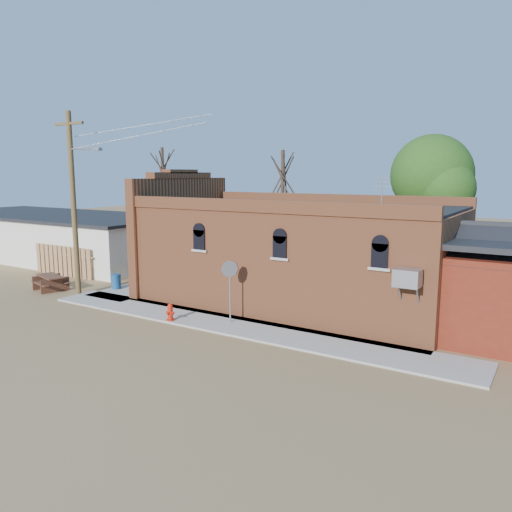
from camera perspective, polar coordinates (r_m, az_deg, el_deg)
The scene contains 14 objects.
ground at distance 20.31m, azimuth -7.57°, elevation -7.96°, with size 120.00×120.00×0.00m, color brown.
sidewalk_south at distance 20.12m, azimuth -2.59°, elevation -7.94°, with size 19.00×2.20×0.08m, color #9E9991.
sidewalk_west at distance 28.69m, azimuth -9.69°, elevation -2.80°, with size 2.60×10.00×0.08m, color #9E9991.
brick_bar at distance 23.36m, azimuth 4.05°, elevation 0.28°, with size 16.40×7.97×6.30m.
storage_building at distance 39.13m, azimuth -21.83°, elevation 2.21°, with size 20.40×8.40×3.17m.
wood_fence at distance 31.81m, azimuth -21.19°, elevation -0.53°, with size 5.20×0.10×1.80m, color #A06F48, non-canonical shape.
utility_pole at distance 26.15m, azimuth -20.08°, elevation 6.07°, with size 3.12×0.26×9.00m.
tree_bare_near at distance 31.88m, azimuth 3.07°, elevation 9.26°, with size 2.80×2.80×7.65m.
tree_bare_far at distance 39.16m, azimuth -10.63°, elevation 9.71°, with size 2.80×2.80×8.16m.
tree_leafy at distance 29.12m, azimuth 19.45°, elevation 8.67°, with size 4.40×4.40×8.15m.
fire_hydrant at distance 20.83m, azimuth -9.78°, elevation -6.34°, with size 0.41×0.39×0.71m.
stop_sign at distance 19.94m, azimuth -3.00°, elevation -2.15°, with size 0.51×0.56×2.55m.
trash_barrel at distance 27.12m, azimuth -15.71°, elevation -2.81°, with size 0.50×0.50×0.76m, color navy.
picnic_table at distance 28.18m, azimuth -22.42°, elevation -2.61°, with size 2.20×1.88×0.79m.
Camera 1 is at (12.42, -14.90, 6.03)m, focal length 35.00 mm.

